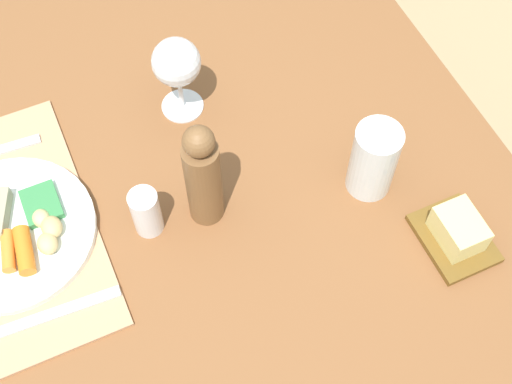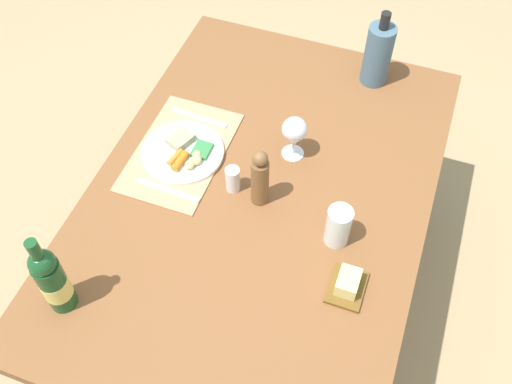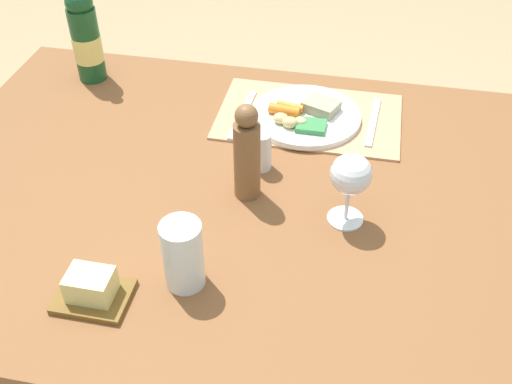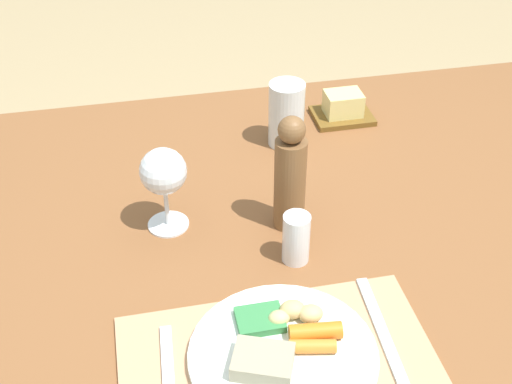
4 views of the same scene
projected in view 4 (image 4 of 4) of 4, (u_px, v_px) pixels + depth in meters
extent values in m
cube|color=brown|center=(277.00, 239.00, 1.23)|extent=(1.53, 1.05, 0.05)
cylinder|color=black|center=(468.00, 211.00, 1.87)|extent=(0.06, 0.06, 0.66)
cube|color=tan|center=(280.00, 367.00, 0.96)|extent=(0.45, 0.28, 0.01)
cylinder|color=white|center=(283.00, 355.00, 0.97)|extent=(0.27, 0.27, 0.01)
cube|color=tan|center=(263.00, 362.00, 0.94)|extent=(0.10, 0.09, 0.03)
cylinder|color=orange|center=(312.00, 346.00, 0.96)|extent=(0.07, 0.03, 0.02)
cylinder|color=orange|center=(315.00, 332.00, 0.98)|extent=(0.08, 0.03, 0.03)
ellipsoid|color=#CCC27C|center=(279.00, 318.00, 1.00)|extent=(0.03, 0.03, 0.02)
ellipsoid|color=tan|center=(292.00, 309.00, 1.01)|extent=(0.04, 0.03, 0.03)
ellipsoid|color=tan|center=(311.00, 314.00, 1.01)|extent=(0.04, 0.03, 0.03)
cube|color=#368245|center=(260.00, 320.00, 1.01)|extent=(0.07, 0.06, 0.01)
cube|color=silver|center=(382.00, 330.00, 1.01)|extent=(0.03, 0.22, 0.00)
cylinder|color=silver|center=(286.00, 114.00, 1.40)|extent=(0.07, 0.07, 0.14)
cylinder|color=silver|center=(286.00, 126.00, 1.42)|extent=(0.07, 0.07, 0.08)
cylinder|color=white|center=(168.00, 224.00, 1.22)|extent=(0.07, 0.07, 0.00)
cylinder|color=white|center=(167.00, 206.00, 1.20)|extent=(0.01, 0.01, 0.08)
sphere|color=white|center=(163.00, 171.00, 1.15)|extent=(0.08, 0.08, 0.08)
cylinder|color=brown|center=(290.00, 184.00, 1.17)|extent=(0.06, 0.06, 0.18)
sphere|color=brown|center=(292.00, 130.00, 1.11)|extent=(0.05, 0.05, 0.05)
cube|color=brown|center=(342.00, 116.00, 1.52)|extent=(0.13, 0.10, 0.01)
cube|color=#E6D783|center=(343.00, 104.00, 1.50)|extent=(0.08, 0.06, 0.05)
cylinder|color=white|center=(296.00, 238.00, 1.12)|extent=(0.05, 0.05, 0.09)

